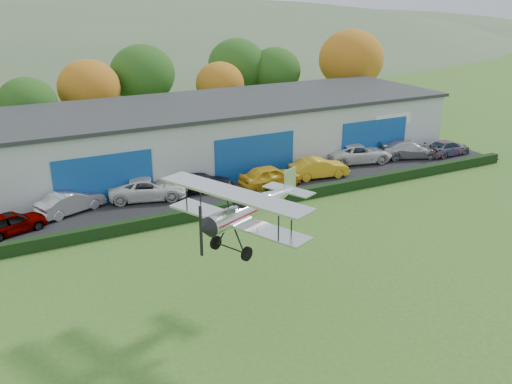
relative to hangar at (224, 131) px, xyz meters
name	(u,v)px	position (x,y,z in m)	size (l,w,h in m)	color
ground	(382,337)	(-5.00, -27.98, -2.66)	(300.00, 300.00, 0.00)	#3B651F
apron	(238,186)	(-2.00, -6.98, -2.63)	(48.00, 9.00, 0.05)	black
hedge	(267,201)	(-2.00, -11.78, -2.26)	(46.00, 0.60, 0.80)	black
hangar	(224,131)	(0.00, 0.00, 0.00)	(40.60, 12.60, 5.30)	#B2B7BC
tree_belt	(136,81)	(-4.15, 12.64, 2.95)	(75.70, 13.22, 10.12)	#3D2614
distant_hills	(14,101)	(-9.38, 112.02, -15.70)	(430.00, 196.00, 56.00)	#4C6642
car_0	(11,223)	(-18.51, -8.58, -1.89)	(1.69, 4.20, 1.43)	gray
car_1	(71,202)	(-14.57, -6.74, -1.83)	(1.64, 4.71, 1.55)	silver
car_2	(148,189)	(-9.08, -6.63, -1.82)	(2.62, 5.68, 1.58)	silver
car_3	(203,183)	(-4.94, -6.93, -1.92)	(1.91, 4.70, 1.36)	black
car_4	(270,176)	(0.13, -8.35, -1.77)	(1.98, 4.93, 1.68)	gold
car_5	(319,168)	(4.69, -8.25, -1.81)	(1.68, 4.81, 1.59)	gold
car_6	(358,153)	(10.09, -6.34, -1.78)	(2.75, 5.95, 1.65)	silver
car_7	(409,149)	(14.98, -7.30, -1.81)	(2.23, 5.49, 1.59)	silver
car_8	(448,148)	(18.84, -8.26, -1.93)	(1.90, 4.67, 1.35)	gray
biplane	(248,208)	(-9.18, -23.10, 2.56)	(6.97, 7.63, 2.92)	silver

